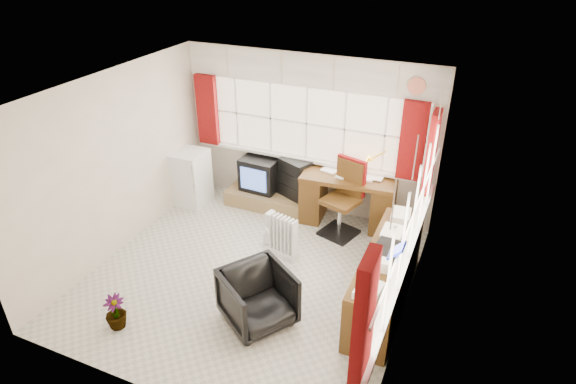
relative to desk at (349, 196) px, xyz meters
name	(u,v)px	position (x,y,z in m)	size (l,w,h in m)	color
ground	(251,276)	(-0.77, -1.80, -0.45)	(4.00, 4.00, 0.00)	beige
room_walls	(246,175)	(-0.77, -1.80, 1.05)	(4.00, 4.00, 4.00)	beige
window_back	(305,155)	(-0.77, 0.14, 0.50)	(3.70, 0.12, 3.60)	beige
window_right	(406,252)	(1.17, -1.80, 0.50)	(0.12, 3.70, 3.60)	beige
curtains	(345,161)	(0.15, -0.88, 1.01)	(3.83, 3.83, 1.15)	maroon
overhead_cabinets	(354,99)	(0.21, -0.82, 1.80)	(3.98, 3.98, 0.48)	white
desk	(349,196)	(0.00, 0.00, 0.00)	(1.46, 0.81, 0.84)	#593914
desk_lamp	(383,158)	(0.42, 0.23, 0.63)	(0.16, 0.14, 0.39)	yellow
task_chair	(346,195)	(0.03, -0.26, 0.17)	(0.61, 0.63, 1.17)	black
office_chair	(258,298)	(-0.31, -2.49, -0.11)	(0.73, 0.75, 0.68)	black
radiator	(283,240)	(-0.55, -1.22, -0.19)	(0.45, 0.26, 0.63)	white
credenza	(386,276)	(0.95, -1.60, -0.06)	(0.50, 2.00, 0.85)	#593914
file_tray	(388,252)	(0.95, -1.69, 0.36)	(0.30, 0.39, 0.13)	black
tv_bench	(268,200)	(-1.32, -0.08, -0.32)	(1.40, 0.50, 0.25)	#9D7D4E
crt_tv	(262,173)	(-1.51, 0.07, 0.07)	(0.62, 0.59, 0.54)	black
hifi_stack	(296,179)	(-0.90, 0.07, 0.09)	(0.70, 0.59, 0.62)	black
mini_fridge	(190,177)	(-2.57, -0.43, 0.01)	(0.54, 0.55, 0.91)	white
spray_bottle_a	(266,236)	(-0.90, -1.04, -0.32)	(0.10, 0.10, 0.26)	white
spray_bottle_b	(284,225)	(-0.81, -0.63, -0.35)	(0.09, 0.09, 0.20)	#95DFD3
flower_vase	(115,312)	(-1.76, -3.22, -0.23)	(0.24, 0.24, 0.43)	black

